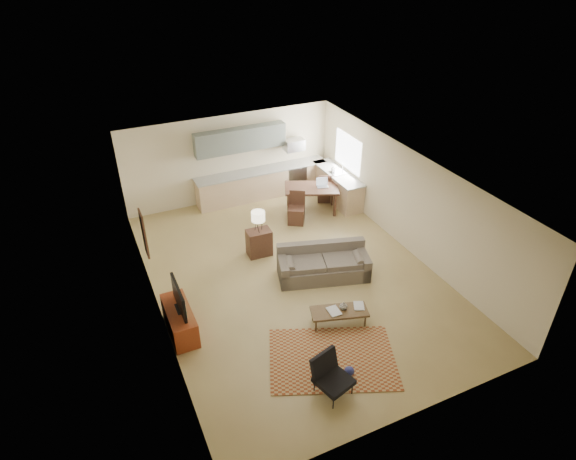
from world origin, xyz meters
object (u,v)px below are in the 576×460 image
dining_table (311,199)px  console_table (259,243)px  coffee_table (339,317)px  sofa (323,263)px  armchair (334,378)px  tv_credenza (180,320)px

dining_table → console_table: bearing=-123.3°
coffee_table → sofa: bearing=90.1°
sofa → dining_table: (1.22, 3.02, 0.00)m
sofa → console_table: sofa is taller
sofa → armchair: bearing=-98.9°
tv_credenza → dining_table: (4.85, 3.45, 0.10)m
tv_credenza → dining_table: 5.95m
coffee_table → armchair: 1.86m
coffee_table → tv_credenza: 3.37m
console_table → armchair: bearing=-93.0°
tv_credenza → console_table: bearing=37.4°
sofa → coffee_table: size_ratio=1.86×
armchair → console_table: (0.43, 4.71, -0.03)m
sofa → armchair: (-1.49, -3.17, -0.00)m
sofa → console_table: (-1.06, 1.54, -0.03)m
sofa → dining_table: 3.26m
coffee_table → tv_credenza: (-3.15, 1.19, 0.12)m
sofa → tv_credenza: (-3.63, -0.43, -0.09)m
armchair → console_table: armchair is taller
coffee_table → tv_credenza: bearing=176.0°
sofa → dining_table: bearing=84.4°
tv_credenza → dining_table: dining_table is taller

